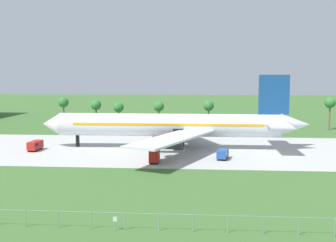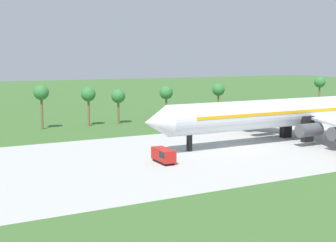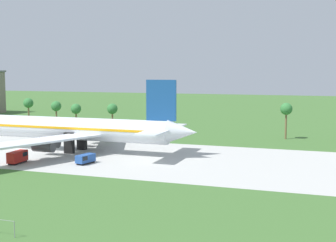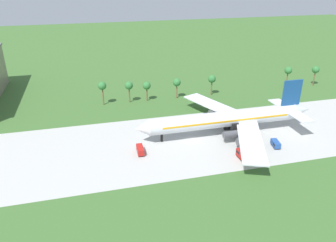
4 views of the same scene
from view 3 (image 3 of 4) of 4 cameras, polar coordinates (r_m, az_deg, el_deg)
name	(u,v)px [view 3 (image 3 of 4)]	position (r m, az deg, el deg)	size (l,w,h in m)	color
ground_plane	(21,149)	(128.18, -17.49, -3.30)	(600.00, 600.00, 0.00)	#3D662D
taxiway_strip	(21,149)	(128.18, -17.49, -3.29)	(320.00, 44.00, 0.02)	#B2B2AD
jet_airliner	(72,129)	(120.93, -11.65, -0.94)	(66.76, 61.27, 18.31)	silver
baggage_tug	(18,157)	(108.74, -17.83, -4.18)	(2.22, 5.36, 2.74)	black
catering_van	(85,159)	(104.51, -10.09, -4.57)	(2.88, 4.97, 2.09)	black
palm_tree_row	(143,109)	(154.83, -3.07, 1.51)	(110.50, 3.60, 10.90)	brown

